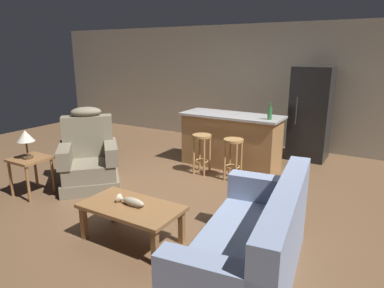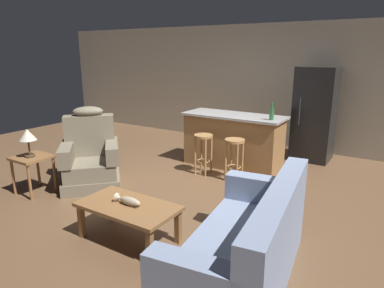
# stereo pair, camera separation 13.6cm
# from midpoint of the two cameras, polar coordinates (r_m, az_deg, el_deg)

# --- Properties ---
(ground_plane) EXTENTS (12.00, 12.00, 0.00)m
(ground_plane) POSITION_cam_midpoint_polar(r_m,az_deg,el_deg) (5.21, -0.64, -7.67)
(ground_plane) COLOR brown
(back_wall) EXTENTS (12.00, 0.05, 2.60)m
(back_wall) POSITION_cam_midpoint_polar(r_m,az_deg,el_deg) (7.68, 11.76, 9.45)
(back_wall) COLOR #A89E89
(back_wall) RESTS_ON ground_plane
(coffee_table) EXTENTS (1.10, 0.60, 0.42)m
(coffee_table) POSITION_cam_midpoint_polar(r_m,az_deg,el_deg) (3.83, -11.08, -10.77)
(coffee_table) COLOR olive
(coffee_table) RESTS_ON ground_plane
(fish_figurine) EXTENTS (0.34, 0.10, 0.10)m
(fish_figurine) POSITION_cam_midpoint_polar(r_m,az_deg,el_deg) (3.80, -11.18, -9.38)
(fish_figurine) COLOR #4C3823
(fish_figurine) RESTS_ON coffee_table
(couch) EXTENTS (1.08, 1.99, 0.94)m
(couch) POSITION_cam_midpoint_polar(r_m,az_deg,el_deg) (3.21, 8.96, -16.61)
(couch) COLOR #8493B2
(couch) RESTS_ON ground_plane
(recliner_near_lamp) EXTENTS (1.19, 1.19, 1.20)m
(recliner_near_lamp) POSITION_cam_midpoint_polar(r_m,az_deg,el_deg) (5.51, -17.44, -2.43)
(recliner_near_lamp) COLOR #756B56
(recliner_near_lamp) RESTS_ON ground_plane
(end_table) EXTENTS (0.48, 0.48, 0.56)m
(end_table) POSITION_cam_midpoint_polar(r_m,az_deg,el_deg) (5.45, -25.98, -3.06)
(end_table) COLOR olive
(end_table) RESTS_ON ground_plane
(table_lamp) EXTENTS (0.24, 0.24, 0.41)m
(table_lamp) POSITION_cam_midpoint_polar(r_m,az_deg,el_deg) (5.32, -26.67, 1.00)
(table_lamp) COLOR #4C3823
(table_lamp) RESTS_ON end_table
(kitchen_island) EXTENTS (1.80, 0.70, 0.95)m
(kitchen_island) POSITION_cam_midpoint_polar(r_m,az_deg,el_deg) (6.19, 5.88, 0.64)
(kitchen_island) COLOR #9E7042
(kitchen_island) RESTS_ON ground_plane
(bar_stool_left) EXTENTS (0.32, 0.32, 0.68)m
(bar_stool_left) POSITION_cam_midpoint_polar(r_m,az_deg,el_deg) (5.76, 0.97, -0.45)
(bar_stool_left) COLOR #A87A47
(bar_stool_left) RESTS_ON ground_plane
(bar_stool_right) EXTENTS (0.32, 0.32, 0.68)m
(bar_stool_right) POSITION_cam_midpoint_polar(r_m,az_deg,el_deg) (5.51, 6.17, -1.27)
(bar_stool_right) COLOR #A87A47
(bar_stool_right) RESTS_ON ground_plane
(refrigerator) EXTENTS (0.70, 0.69, 1.76)m
(refrigerator) POSITION_cam_midpoint_polar(r_m,az_deg,el_deg) (6.89, 18.64, 4.82)
(refrigerator) COLOR black
(refrigerator) RESTS_ON ground_plane
(bottle_tall_green) EXTENTS (0.07, 0.07, 0.28)m
(bottle_tall_green) POSITION_cam_midpoint_polar(r_m,az_deg,el_deg) (5.69, 12.17, 5.06)
(bottle_tall_green) COLOR #2D6B38
(bottle_tall_green) RESTS_ON kitchen_island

